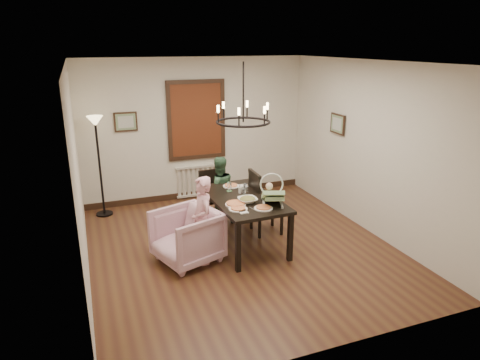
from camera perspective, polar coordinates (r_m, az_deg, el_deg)
room_shell at (r=6.59m, az=-1.00°, el=3.35°), size 4.51×5.00×2.81m
dining_table at (r=6.61m, az=0.41°, el=-3.01°), size 1.00×1.71×0.78m
chair_far at (r=7.60m, az=-3.57°, el=-2.17°), size 0.43×0.43×0.90m
chair_right at (r=7.09m, az=3.57°, el=-2.89°), size 0.49×0.49×1.09m
armchair at (r=6.26m, az=-7.10°, el=-7.45°), size 1.08×1.07×0.78m
elderly_woman at (r=6.15m, az=-5.01°, el=-6.34°), size 0.27×0.40×1.07m
seated_man at (r=7.48m, az=-2.81°, el=-2.12°), size 0.49×0.38×1.00m
baby_bouncer at (r=6.25m, az=4.39°, el=-1.88°), size 0.52×0.59×0.32m
salad_bowl at (r=6.36m, az=1.01°, el=-2.64°), size 0.34×0.34×0.08m
pizza_platter at (r=6.26m, az=-0.58°, el=-3.20°), size 0.31×0.31×0.04m
drinking_glass at (r=6.57m, az=0.59°, el=-1.76°), size 0.06×0.06×0.13m
window_blinds at (r=8.50m, az=-5.82°, el=7.95°), size 1.00×0.03×1.40m
radiator at (r=8.82m, az=-5.60°, el=-0.05°), size 0.92×0.12×0.62m
picture_back at (r=8.27m, az=-14.99°, el=7.50°), size 0.42×0.03×0.36m
picture_right at (r=7.98m, az=12.88°, el=7.31°), size 0.03×0.42×0.36m
floor_lamp at (r=8.09m, az=-18.18°, el=1.52°), size 0.30×0.30×1.80m
chandelier at (r=6.27m, az=0.43°, el=7.75°), size 0.80×0.80×0.04m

